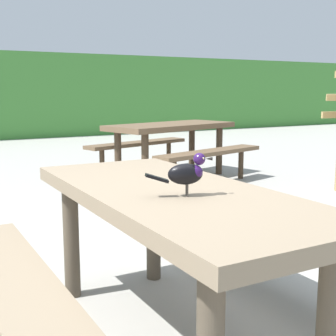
% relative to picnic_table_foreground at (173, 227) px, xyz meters
% --- Properties ---
extents(ground_plane, '(60.00, 60.00, 0.00)m').
position_rel_picnic_table_foreground_xyz_m(ground_plane, '(-0.15, 0.17, -0.56)').
color(ground_plane, '#A3A099').
extents(picnic_table_foreground, '(1.68, 1.80, 0.74)m').
position_rel_picnic_table_foreground_xyz_m(picnic_table_foreground, '(0.00, 0.00, 0.00)').
color(picnic_table_foreground, '#84725B').
rests_on(picnic_table_foreground, ground).
extents(bird_grackle, '(0.28, 0.13, 0.18)m').
position_rel_picnic_table_foreground_xyz_m(bird_grackle, '(-0.02, -0.17, 0.29)').
color(bird_grackle, black).
rests_on(bird_grackle, picnic_table_foreground).
extents(picnic_table_mid_left, '(2.09, 2.06, 0.74)m').
position_rel_picnic_table_foreground_xyz_m(picnic_table_mid_left, '(2.08, 3.68, 0.00)').
color(picnic_table_mid_left, brown).
rests_on(picnic_table_mid_left, ground).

